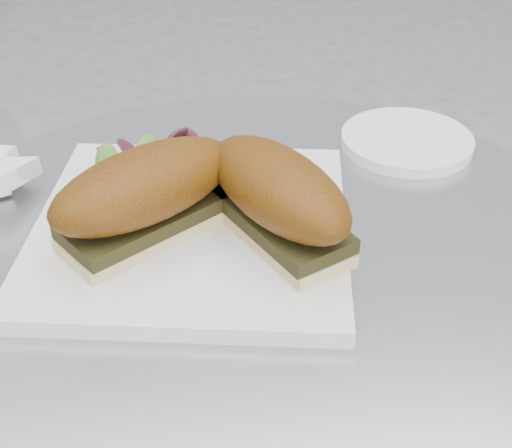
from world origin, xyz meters
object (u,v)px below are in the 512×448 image
at_px(sandwich_right, 278,195).
at_px(plate, 191,228).
at_px(sandwich_left, 146,193).
at_px(saucer, 407,141).

bearing_deg(sandwich_right, plate, -139.02).
height_order(sandwich_left, saucer, sandwich_left).
bearing_deg(plate, saucer, 27.98).
xyz_separation_m(plate, saucer, (0.26, 0.14, -0.00)).
xyz_separation_m(sandwich_left, saucer, (0.29, 0.15, -0.05)).
bearing_deg(sandwich_left, plate, -14.57).
bearing_deg(sandwich_left, sandwich_right, -43.78).
height_order(sandwich_left, sandwich_right, same).
bearing_deg(sandwich_right, saucer, 108.75).
height_order(plate, saucer, plate).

